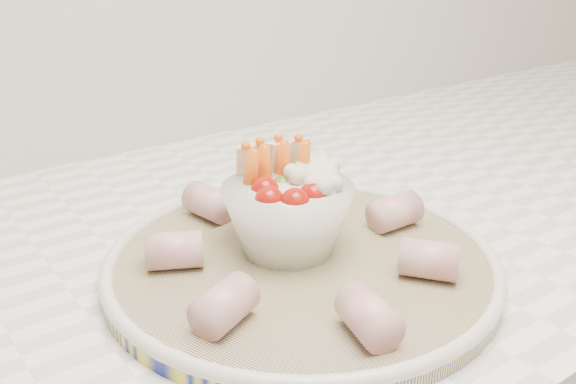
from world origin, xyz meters
TOP-DOWN VIEW (x-y plane):
  - serving_platter at (-0.11, 1.36)m, footprint 0.43×0.43m
  - veggie_bowl at (-0.11, 1.38)m, footprint 0.12×0.12m
  - cured_meat_rolls at (-0.11, 1.36)m, footprint 0.26×0.29m

SIDE VIEW (x-z plane):
  - serving_platter at x=-0.11m, z-range 0.92..0.94m
  - cured_meat_rolls at x=-0.11m, z-range 0.94..0.97m
  - veggie_bowl at x=-0.11m, z-range 0.92..1.02m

